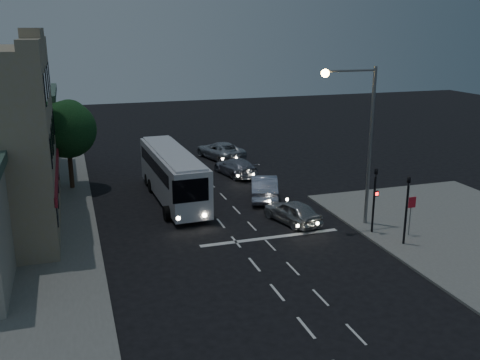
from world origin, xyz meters
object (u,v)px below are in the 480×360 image
object	(u,v)px
car_sedan_a	(264,187)
car_suv	(292,212)
car_sedan_b	(236,167)
traffic_signal_side	(407,202)
streetlight	(361,129)
regulatory_sign	(411,210)
street_tree	(67,127)
traffic_signal_main	(375,193)
tour_bus	(173,174)
car_sedan_c	(220,150)

from	to	relation	value
car_sedan_a	car_suv	bearing A→B (deg)	107.79
car_sedan_b	traffic_signal_side	world-z (taller)	traffic_signal_side
streetlight	car_sedan_b	bearing A→B (deg)	104.53
regulatory_sign	street_tree	xyz separation A→B (m)	(-17.51, 15.26, 2.90)
traffic_signal_main	street_tree	bearing A→B (deg)	137.97
tour_bus	traffic_signal_main	distance (m)	13.38
car_sedan_c	streetlight	distance (m)	19.36
car_suv	regulatory_sign	bearing A→B (deg)	126.64
car_sedan_b	car_sedan_c	world-z (taller)	car_sedan_c
traffic_signal_side	regulatory_sign	bearing A→B (deg)	43.92
car_sedan_c	regulatory_sign	world-z (taller)	regulatory_sign
tour_bus	traffic_signal_main	size ratio (longest dim) A/B	2.69
tour_bus	traffic_signal_side	distance (m)	15.30
regulatory_sign	traffic_signal_side	bearing A→B (deg)	-136.08
tour_bus	car_suv	world-z (taller)	tour_bus
car_suv	street_tree	world-z (taller)	street_tree
traffic_signal_side	street_tree	world-z (taller)	street_tree
traffic_signal_side	streetlight	distance (m)	4.84
car_sedan_b	traffic_signal_side	bearing A→B (deg)	92.80
traffic_signal_main	car_sedan_c	bearing A→B (deg)	99.07
regulatory_sign	tour_bus	bearing A→B (deg)	136.51
traffic_signal_side	regulatory_sign	distance (m)	1.61
tour_bus	car_sedan_c	size ratio (longest dim) A/B	2.06
traffic_signal_side	street_tree	xyz separation A→B (m)	(-16.51, 16.22, 2.08)
car_suv	traffic_signal_main	bearing A→B (deg)	123.77
traffic_signal_main	regulatory_sign	distance (m)	2.14
car_suv	traffic_signal_main	size ratio (longest dim) A/B	0.99
streetlight	traffic_signal_side	bearing A→B (deg)	-74.30
traffic_signal_side	car_sedan_c	bearing A→B (deg)	100.05
car_sedan_a	traffic_signal_side	bearing A→B (deg)	131.22
car_sedan_a	car_sedan_c	world-z (taller)	car_sedan_a
car_sedan_a	streetlight	size ratio (longest dim) A/B	0.54
traffic_signal_main	streetlight	world-z (taller)	streetlight
tour_bus	car_suv	distance (m)	8.81
tour_bus	streetlight	world-z (taller)	streetlight
car_sedan_a	street_tree	bearing A→B (deg)	-8.36
regulatory_sign	street_tree	world-z (taller)	street_tree
car_suv	street_tree	size ratio (longest dim) A/B	0.66
traffic_signal_side	street_tree	bearing A→B (deg)	135.50
traffic_signal_main	regulatory_sign	xyz separation A→B (m)	(1.70, -1.01, -0.82)
regulatory_sign	street_tree	bearing A→B (deg)	138.92
street_tree	car_suv	bearing A→B (deg)	-42.46
street_tree	traffic_signal_side	bearing A→B (deg)	-44.50
car_sedan_c	streetlight	world-z (taller)	streetlight
car_suv	regulatory_sign	size ratio (longest dim) A/B	1.85
car_suv	car_sedan_b	distance (m)	11.15
traffic_signal_side	streetlight	bearing A→B (deg)	105.70
tour_bus	car_sedan_c	bearing A→B (deg)	57.06
car_suv	car_sedan_c	bearing A→B (deg)	-107.00
traffic_signal_main	tour_bus	bearing A→B (deg)	134.65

